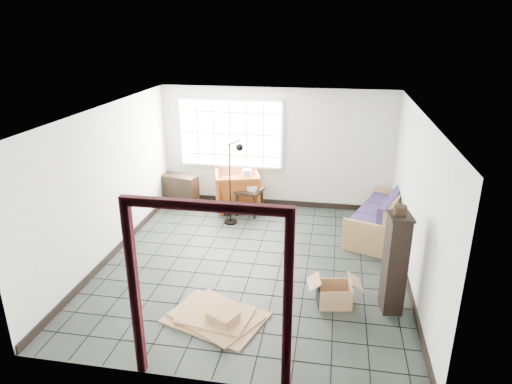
% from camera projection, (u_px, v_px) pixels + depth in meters
% --- Properties ---
extents(ground, '(5.50, 5.50, 0.00)m').
position_uv_depth(ground, '(254.00, 264.00, 7.75)').
color(ground, black).
rests_on(ground, ground).
extents(room_shell, '(5.02, 5.52, 2.61)m').
position_uv_depth(room_shell, '(254.00, 169.00, 7.19)').
color(room_shell, '#B8BEB7').
rests_on(room_shell, ground).
extents(window_panel, '(2.32, 0.08, 1.52)m').
position_uv_depth(window_panel, '(230.00, 134.00, 9.85)').
color(window_panel, silver).
rests_on(window_panel, ground).
extents(doorway_trim, '(1.80, 0.08, 2.20)m').
position_uv_depth(doorway_trim, '(208.00, 274.00, 4.78)').
color(doorway_trim, '#340B12').
rests_on(doorway_trim, ground).
extents(futon_sofa, '(1.39, 2.14, 0.89)m').
position_uv_depth(futon_sofa, '(381.00, 218.00, 8.76)').
color(futon_sofa, '#8C5F3F').
rests_on(futon_sofa, ground).
extents(armchair, '(1.12, 1.08, 0.95)m').
position_uv_depth(armchair, '(237.00, 188.00, 9.93)').
color(armchair, '#9A3916').
rests_on(armchair, ground).
extents(side_table, '(0.60, 0.60, 0.55)m').
position_uv_depth(side_table, '(250.00, 194.00, 9.64)').
color(side_table, black).
rests_on(side_table, ground).
extents(table_lamp, '(0.27, 0.27, 0.41)m').
position_uv_depth(table_lamp, '(247.00, 175.00, 9.59)').
color(table_lamp, black).
rests_on(table_lamp, side_table).
extents(projector, '(0.33, 0.30, 0.10)m').
position_uv_depth(projector, '(252.00, 188.00, 9.56)').
color(projector, silver).
rests_on(projector, side_table).
extents(floor_lamp, '(0.48, 0.38, 1.79)m').
position_uv_depth(floor_lamp, '(235.00, 180.00, 8.94)').
color(floor_lamp, black).
rests_on(floor_lamp, ground).
extents(console_shelf, '(0.93, 0.53, 0.68)m').
position_uv_depth(console_shelf, '(178.00, 190.00, 10.20)').
color(console_shelf, black).
rests_on(console_shelf, ground).
extents(tall_shelf, '(0.35, 0.43, 1.46)m').
position_uv_depth(tall_shelf, '(395.00, 263.00, 6.28)').
color(tall_shelf, black).
rests_on(tall_shelf, ground).
extents(pot, '(0.21, 0.21, 0.13)m').
position_uv_depth(pot, '(400.00, 211.00, 6.01)').
color(pot, black).
rests_on(pot, tall_shelf).
extents(open_box, '(0.82, 0.49, 0.44)m').
position_uv_depth(open_box, '(334.00, 294.00, 6.60)').
color(open_box, '#99664A').
rests_on(open_box, ground).
extents(cardboard_pile, '(1.50, 1.28, 0.19)m').
position_uv_depth(cardboard_pile, '(217.00, 316.00, 6.28)').
color(cardboard_pile, '#99664A').
rests_on(cardboard_pile, ground).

